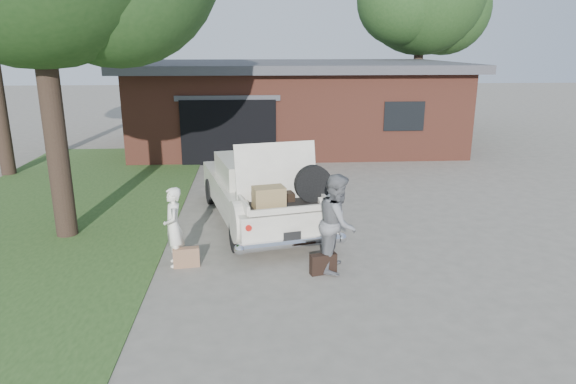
{
  "coord_description": "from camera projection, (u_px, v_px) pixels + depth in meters",
  "views": [
    {
      "loc": [
        -0.69,
        -9.3,
        3.96
      ],
      "look_at": [
        0.0,
        0.6,
        1.1
      ],
      "focal_mm": 32.0,
      "sensor_mm": 36.0,
      "label": 1
    }
  ],
  "objects": [
    {
      "name": "sedan",
      "position": [
        260.0,
        190.0,
        11.72
      ],
      "size": [
        3.04,
        5.39,
        2.09
      ],
      "rotation": [
        0.0,
        0.0,
        0.22
      ],
      "color": "silver",
      "rests_on": "ground"
    },
    {
      "name": "house",
      "position": [
        294.0,
        104.0,
        20.65
      ],
      "size": [
        12.8,
        7.8,
        3.3
      ],
      "color": "brown",
      "rests_on": "ground"
    },
    {
      "name": "suitcase_left",
      "position": [
        186.0,
        257.0,
        9.44
      ],
      "size": [
        0.5,
        0.22,
        0.37
      ],
      "primitive_type": "cube",
      "rotation": [
        0.0,
        0.0,
        0.14
      ],
      "color": "#94684B",
      "rests_on": "ground"
    },
    {
      "name": "grass_strip",
      "position": [
        58.0,
        212.0,
        12.56
      ],
      "size": [
        6.0,
        16.0,
        0.02
      ],
      "primitive_type": "cube",
      "color": "#2D4C1E",
      "rests_on": "ground"
    },
    {
      "name": "suitcase_right",
      "position": [
        323.0,
        264.0,
        9.16
      ],
      "size": [
        0.5,
        0.28,
        0.37
      ],
      "primitive_type": "cube",
      "rotation": [
        0.0,
        0.0,
        0.27
      ],
      "color": "black",
      "rests_on": "ground"
    },
    {
      "name": "woman_left",
      "position": [
        174.0,
        227.0,
        9.39
      ],
      "size": [
        0.46,
        0.6,
        1.48
      ],
      "primitive_type": "imported",
      "rotation": [
        0.0,
        0.0,
        -1.36
      ],
      "color": "white",
      "rests_on": "ground"
    },
    {
      "name": "ground",
      "position": [
        290.0,
        254.0,
        10.05
      ],
      "size": [
        90.0,
        90.0,
        0.0
      ],
      "primitive_type": "plane",
      "color": "gray",
      "rests_on": "ground"
    },
    {
      "name": "woman_right",
      "position": [
        338.0,
        223.0,
        9.18
      ],
      "size": [
        0.88,
        1.01,
        1.78
      ],
      "primitive_type": "imported",
      "rotation": [
        0.0,
        0.0,
        1.31
      ],
      "color": "slate",
      "rests_on": "ground"
    }
  ]
}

